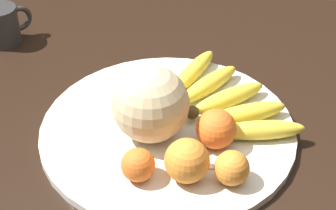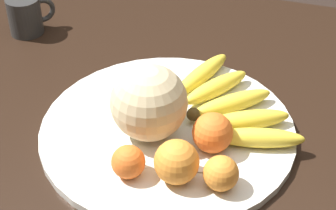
{
  "view_description": "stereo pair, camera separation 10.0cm",
  "coord_description": "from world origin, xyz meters",
  "px_view_note": "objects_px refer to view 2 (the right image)",
  "views": [
    {
      "loc": [
        -0.08,
        0.78,
        1.38
      ],
      "look_at": [
        0.06,
        -0.0,
        0.77
      ],
      "focal_mm": 60.0,
      "sensor_mm": 36.0,
      "label": 1
    },
    {
      "loc": [
        -0.18,
        0.75,
        1.38
      ],
      "look_at": [
        0.06,
        -0.0,
        0.77
      ],
      "focal_mm": 60.0,
      "sensor_mm": 36.0,
      "label": 2
    }
  ],
  "objects_px": {
    "melon": "(149,102)",
    "produce_tag": "(193,166)",
    "ceramic_mug": "(26,15)",
    "orange_front_right": "(221,173)",
    "orange_back_left": "(128,162)",
    "fruit_bowl": "(168,129)",
    "orange_mid_center": "(177,162)",
    "kitchen_table": "(198,167)",
    "banana_bunch": "(230,104)",
    "orange_front_left": "(213,133)"
  },
  "relations": [
    {
      "from": "kitchen_table",
      "to": "orange_front_right",
      "type": "height_order",
      "value": "orange_front_right"
    },
    {
      "from": "kitchen_table",
      "to": "melon",
      "type": "height_order",
      "value": "melon"
    },
    {
      "from": "kitchen_table",
      "to": "produce_tag",
      "type": "xyz_separation_m",
      "value": [
        -0.01,
        0.09,
        0.09
      ]
    },
    {
      "from": "banana_bunch",
      "to": "orange_back_left",
      "type": "relative_size",
      "value": 5.03
    },
    {
      "from": "orange_mid_center",
      "to": "produce_tag",
      "type": "bearing_deg",
      "value": -119.47
    },
    {
      "from": "orange_back_left",
      "to": "ceramic_mug",
      "type": "bearing_deg",
      "value": -44.23
    },
    {
      "from": "orange_back_left",
      "to": "produce_tag",
      "type": "height_order",
      "value": "orange_back_left"
    },
    {
      "from": "orange_front_right",
      "to": "orange_back_left",
      "type": "xyz_separation_m",
      "value": [
        0.15,
        0.02,
        -0.0
      ]
    },
    {
      "from": "banana_bunch",
      "to": "orange_mid_center",
      "type": "xyz_separation_m",
      "value": [
        0.05,
        0.2,
        0.02
      ]
    },
    {
      "from": "banana_bunch",
      "to": "orange_front_right",
      "type": "distance_m",
      "value": 0.2
    },
    {
      "from": "fruit_bowl",
      "to": "ceramic_mug",
      "type": "bearing_deg",
      "value": -30.61
    },
    {
      "from": "ceramic_mug",
      "to": "kitchen_table",
      "type": "bearing_deg",
      "value": 152.36
    },
    {
      "from": "melon",
      "to": "ceramic_mug",
      "type": "bearing_deg",
      "value": -34.88
    },
    {
      "from": "melon",
      "to": "orange_back_left",
      "type": "height_order",
      "value": "melon"
    },
    {
      "from": "produce_tag",
      "to": "orange_back_left",
      "type": "bearing_deg",
      "value": 11.4
    },
    {
      "from": "fruit_bowl",
      "to": "melon",
      "type": "distance_m",
      "value": 0.08
    },
    {
      "from": "fruit_bowl",
      "to": "orange_mid_center",
      "type": "relative_size",
      "value": 6.27
    },
    {
      "from": "fruit_bowl",
      "to": "orange_front_left",
      "type": "relative_size",
      "value": 6.59
    },
    {
      "from": "orange_front_left",
      "to": "orange_front_right",
      "type": "bearing_deg",
      "value": 112.33
    },
    {
      "from": "melon",
      "to": "produce_tag",
      "type": "distance_m",
      "value": 0.14
    },
    {
      "from": "orange_front_left",
      "to": "orange_back_left",
      "type": "distance_m",
      "value": 0.16
    },
    {
      "from": "banana_bunch",
      "to": "orange_front_left",
      "type": "height_order",
      "value": "orange_front_left"
    },
    {
      "from": "kitchen_table",
      "to": "banana_bunch",
      "type": "xyz_separation_m",
      "value": [
        -0.04,
        -0.08,
        0.1
      ]
    },
    {
      "from": "kitchen_table",
      "to": "orange_front_right",
      "type": "relative_size",
      "value": 28.75
    },
    {
      "from": "kitchen_table",
      "to": "ceramic_mug",
      "type": "distance_m",
      "value": 0.56
    },
    {
      "from": "orange_front_left",
      "to": "orange_front_right",
      "type": "relative_size",
      "value": 1.22
    },
    {
      "from": "orange_front_right",
      "to": "orange_back_left",
      "type": "relative_size",
      "value": 1.03
    },
    {
      "from": "produce_tag",
      "to": "ceramic_mug",
      "type": "distance_m",
      "value": 0.61
    },
    {
      "from": "ceramic_mug",
      "to": "orange_front_right",
      "type": "bearing_deg",
      "value": 146.07
    },
    {
      "from": "orange_front_right",
      "to": "orange_back_left",
      "type": "height_order",
      "value": "orange_front_right"
    },
    {
      "from": "ceramic_mug",
      "to": "banana_bunch",
      "type": "bearing_deg",
      "value": 161.5
    },
    {
      "from": "fruit_bowl",
      "to": "banana_bunch",
      "type": "bearing_deg",
      "value": -142.33
    },
    {
      "from": "banana_bunch",
      "to": "orange_front_right",
      "type": "bearing_deg",
      "value": -123.84
    },
    {
      "from": "orange_mid_center",
      "to": "kitchen_table",
      "type": "bearing_deg",
      "value": -93.66
    },
    {
      "from": "fruit_bowl",
      "to": "melon",
      "type": "height_order",
      "value": "melon"
    },
    {
      "from": "fruit_bowl",
      "to": "melon",
      "type": "relative_size",
      "value": 3.42
    },
    {
      "from": "fruit_bowl",
      "to": "ceramic_mug",
      "type": "relative_size",
      "value": 4.89
    },
    {
      "from": "kitchen_table",
      "to": "orange_front_right",
      "type": "bearing_deg",
      "value": 119.25
    },
    {
      "from": "orange_front_left",
      "to": "orange_back_left",
      "type": "xyz_separation_m",
      "value": [
        0.12,
        0.1,
        -0.01
      ]
    },
    {
      "from": "orange_front_right",
      "to": "ceramic_mug",
      "type": "xyz_separation_m",
      "value": [
        0.55,
        -0.37,
        -0.0
      ]
    },
    {
      "from": "melon",
      "to": "orange_back_left",
      "type": "relative_size",
      "value": 2.42
    },
    {
      "from": "orange_front_right",
      "to": "orange_mid_center",
      "type": "xyz_separation_m",
      "value": [
        0.07,
        0.0,
        0.01
      ]
    },
    {
      "from": "orange_mid_center",
      "to": "ceramic_mug",
      "type": "height_order",
      "value": "orange_mid_center"
    },
    {
      "from": "orange_front_left",
      "to": "fruit_bowl",
      "type": "bearing_deg",
      "value": -20.36
    },
    {
      "from": "melon",
      "to": "produce_tag",
      "type": "xyz_separation_m",
      "value": [
        -0.1,
        0.06,
        -0.07
      ]
    },
    {
      "from": "orange_mid_center",
      "to": "orange_back_left",
      "type": "height_order",
      "value": "orange_mid_center"
    },
    {
      "from": "kitchen_table",
      "to": "produce_tag",
      "type": "distance_m",
      "value": 0.12
    },
    {
      "from": "orange_back_left",
      "to": "ceramic_mug",
      "type": "distance_m",
      "value": 0.56
    },
    {
      "from": "orange_front_right",
      "to": "orange_back_left",
      "type": "distance_m",
      "value": 0.15
    },
    {
      "from": "melon",
      "to": "ceramic_mug",
      "type": "relative_size",
      "value": 1.43
    }
  ]
}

